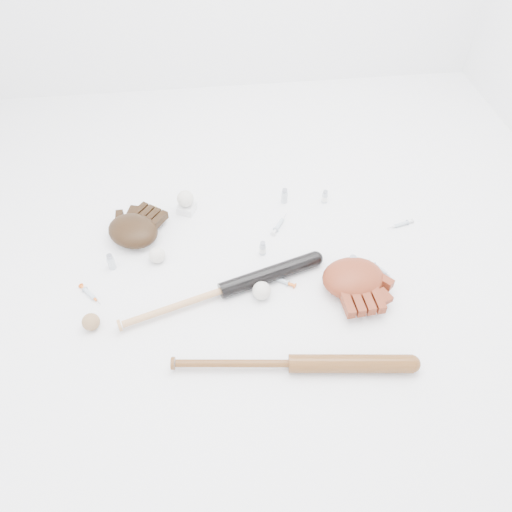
{
  "coord_description": "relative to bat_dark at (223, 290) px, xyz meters",
  "views": [
    {
      "loc": [
        -0.14,
        -1.31,
        1.53
      ],
      "look_at": [
        0.01,
        0.03,
        0.06
      ],
      "focal_mm": 35.0,
      "sensor_mm": 36.0,
      "label": 1
    }
  ],
  "objects": [
    {
      "name": "trading_card",
      "position": [
        -0.28,
        0.49,
        -0.03
      ],
      "size": [
        0.1,
        0.11,
        0.01
      ],
      "primitive_type": "cube",
      "rotation": [
        0.0,
        0.0,
        0.5
      ],
      "color": "yellow",
      "rests_on": "ground"
    },
    {
      "name": "syringe_3",
      "position": [
        0.64,
        0.05,
        -0.02
      ],
      "size": [
        0.11,
        0.13,
        0.02
      ],
      "primitive_type": null,
      "rotation": [
        0.0,
        0.0,
        -0.93
      ],
      "color": "#ADBCC6",
      "rests_on": "ground"
    },
    {
      "name": "syringe_2",
      "position": [
        0.27,
        0.36,
        -0.02
      ],
      "size": [
        0.11,
        0.15,
        0.02
      ],
      "primitive_type": null,
      "rotation": [
        0.0,
        0.0,
        1.0
      ],
      "color": "#ADBCC6",
      "rests_on": "ground"
    },
    {
      "name": "syringe_4",
      "position": [
        0.81,
        0.3,
        -0.02
      ],
      "size": [
        0.14,
        0.06,
        0.02
      ],
      "primitive_type": null,
      "rotation": [
        0.0,
        0.0,
        3.4
      ],
      "color": "#ADBCC6",
      "rests_on": "ground"
    },
    {
      "name": "syringe_1",
      "position": [
        0.23,
        0.04,
        -0.02
      ],
      "size": [
        0.15,
        0.11,
        0.02
      ],
      "primitive_type": null,
      "rotation": [
        0.0,
        0.0,
        2.53
      ],
      "color": "#ADBCC6",
      "rests_on": "ground"
    },
    {
      "name": "vial_1",
      "position": [
        0.51,
        0.49,
        0.0
      ],
      "size": [
        0.03,
        0.03,
        0.07
      ],
      "primitive_type": "cylinder",
      "color": "silver",
      "rests_on": "ground"
    },
    {
      "name": "glove_tan",
      "position": [
        0.51,
        -0.02,
        0.02
      ],
      "size": [
        0.31,
        0.31,
        0.1
      ],
      "primitive_type": null,
      "rotation": [
        0.0,
        0.0,
        3.21
      ],
      "color": "maroon",
      "rests_on": "ground"
    },
    {
      "name": "baseball_left",
      "position": [
        -0.25,
        0.21,
        0.0
      ],
      "size": [
        0.07,
        0.07,
        0.07
      ],
      "primitive_type": "sphere",
      "color": "beige",
      "rests_on": "ground"
    },
    {
      "name": "bat_wood",
      "position": [
        0.21,
        -0.35,
        0.0
      ],
      "size": [
        0.87,
        0.17,
        0.06
      ],
      "primitive_type": null,
      "rotation": [
        0.0,
        0.0,
        -0.12
      ],
      "color": "brown",
      "rests_on": "ground"
    },
    {
      "name": "baseball_on_pedestal",
      "position": [
        -0.13,
        0.5,
        0.05
      ],
      "size": [
        0.07,
        0.07,
        0.07
      ],
      "primitive_type": "sphere",
      "color": "beige",
      "rests_on": "pedestal"
    },
    {
      "name": "baseball_aged",
      "position": [
        -0.49,
        -0.09,
        0.0
      ],
      "size": [
        0.06,
        0.06,
        0.06
      ],
      "primitive_type": "sphere",
      "color": "#956F47",
      "rests_on": "ground"
    },
    {
      "name": "vial_2",
      "position": [
        0.18,
        0.2,
        0.0
      ],
      "size": [
        0.03,
        0.03,
        0.07
      ],
      "primitive_type": "cylinder",
      "color": "silver",
      "rests_on": "ground"
    },
    {
      "name": "baseball_mid",
      "position": [
        0.15,
        -0.02,
        0.0
      ],
      "size": [
        0.07,
        0.07,
        0.07
      ],
      "primitive_type": "sphere",
      "color": "beige",
      "rests_on": "ground"
    },
    {
      "name": "vial_4",
      "position": [
        -0.44,
        0.19,
        0.01
      ],
      "size": [
        0.03,
        0.03,
        0.08
      ],
      "primitive_type": "cylinder",
      "color": "silver",
      "rests_on": "ground"
    },
    {
      "name": "pedestal",
      "position": [
        -0.13,
        0.5,
        -0.01
      ],
      "size": [
        0.09,
        0.09,
        0.04
      ],
      "primitive_type": "cube",
      "rotation": [
        0.0,
        0.0,
        -0.42
      ],
      "color": "white",
      "rests_on": "ground"
    },
    {
      "name": "syringe_0",
      "position": [
        -0.51,
        0.06,
        -0.02
      ],
      "size": [
        0.11,
        0.13,
        0.02
      ],
      "primitive_type": null,
      "rotation": [
        0.0,
        0.0,
        -0.88
      ],
      "color": "#ADBCC6",
      "rests_on": "ground"
    },
    {
      "name": "vial_0",
      "position": [
        0.32,
        0.51,
        0.01
      ],
      "size": [
        0.03,
        0.03,
        0.07
      ],
      "primitive_type": "cylinder",
      "color": "silver",
      "rests_on": "ground"
    },
    {
      "name": "bat_dark",
      "position": [
        0.0,
        0.0,
        0.0
      ],
      "size": [
        0.84,
        0.31,
        0.06
      ],
      "primitive_type": null,
      "rotation": [
        0.0,
        0.0,
        0.3
      ],
      "color": "black",
      "rests_on": "ground"
    },
    {
      "name": "baseball_upper",
      "position": [
        -0.31,
        0.31,
        0.0
      ],
      "size": [
        0.07,
        0.07,
        0.07
      ],
      "primitive_type": "sphere",
      "color": "beige",
      "rests_on": "ground"
    },
    {
      "name": "glove_dark",
      "position": [
        -0.35,
        0.35,
        0.02
      ],
      "size": [
        0.37,
        0.37,
        0.1
      ],
      "primitive_type": null,
      "rotation": [
        0.0,
        0.0,
        -0.65
      ],
      "color": "black",
      "rests_on": "ground"
    },
    {
      "name": "vial_3",
      "position": [
        0.52,
        0.06,
        0.01
      ],
      "size": [
        0.04,
        0.04,
        0.08
      ],
      "primitive_type": "cylinder",
      "color": "silver",
      "rests_on": "ground"
    }
  ]
}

